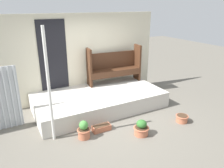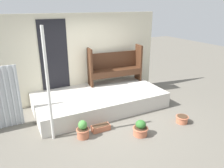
% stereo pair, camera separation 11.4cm
% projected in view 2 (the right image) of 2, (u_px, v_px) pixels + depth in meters
% --- Properties ---
extents(ground_plane, '(24.00, 24.00, 0.00)m').
position_uv_depth(ground_plane, '(109.00, 122.00, 5.55)').
color(ground_plane, '#666056').
extents(porch_slab, '(3.61, 1.86, 0.44)m').
position_uv_depth(porch_slab, '(100.00, 100.00, 6.32)').
color(porch_slab, beige).
rests_on(porch_slab, ground_plane).
extents(house_wall, '(4.81, 0.08, 2.60)m').
position_uv_depth(house_wall, '(85.00, 57.00, 6.73)').
color(house_wall, beige).
rests_on(house_wall, ground_plane).
extents(support_post, '(0.06, 0.06, 2.46)m').
position_uv_depth(support_post, '(48.00, 87.00, 4.47)').
color(support_post, silver).
rests_on(support_post, ground_plane).
extents(bench, '(1.75, 0.54, 1.16)m').
position_uv_depth(bench, '(115.00, 65.00, 6.94)').
color(bench, '#422616').
rests_on(bench, porch_slab).
extents(flower_pot_left, '(0.31, 0.31, 0.43)m').
position_uv_depth(flower_pot_left, '(83.00, 130.00, 4.86)').
color(flower_pot_left, '#B76647').
rests_on(flower_pot_left, ground_plane).
extents(flower_pot_middle, '(0.36, 0.36, 0.37)m').
position_uv_depth(flower_pot_middle, '(141.00, 129.00, 4.96)').
color(flower_pot_middle, '#B76647').
rests_on(flower_pot_middle, ground_plane).
extents(flower_pot_right, '(0.32, 0.32, 0.18)m').
position_uv_depth(flower_pot_right, '(182.00, 119.00, 5.51)').
color(flower_pot_right, '#B76647').
rests_on(flower_pot_right, ground_plane).
extents(planter_box_rect, '(0.44, 0.20, 0.14)m').
position_uv_depth(planter_box_rect, '(101.00, 128.00, 5.18)').
color(planter_box_rect, '#B76647').
rests_on(planter_box_rect, ground_plane).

